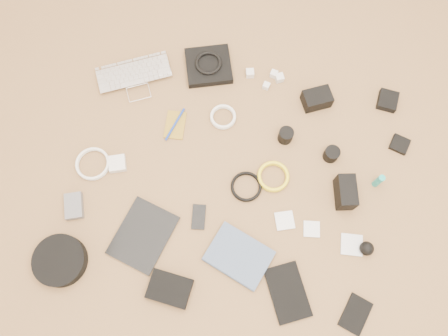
# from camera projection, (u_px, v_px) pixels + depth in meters

# --- Properties ---
(laptop) EXTENTS (0.38, 0.33, 0.03)m
(laptop) POSITION_uv_depth(u_px,v_px,m) (136.00, 82.00, 1.89)
(laptop) COLOR silver
(laptop) RESTS_ON ground
(headphone_pouch) EXTENTS (0.24, 0.23, 0.03)m
(headphone_pouch) POSITION_uv_depth(u_px,v_px,m) (209.00, 66.00, 1.91)
(headphone_pouch) COLOR black
(headphone_pouch) RESTS_ON ground
(headphones) EXTENTS (0.15, 0.15, 0.01)m
(headphones) POSITION_uv_depth(u_px,v_px,m) (208.00, 63.00, 1.88)
(headphones) COLOR black
(headphones) RESTS_ON headphone_pouch
(charger_a) EXTENTS (0.04, 0.04, 0.03)m
(charger_a) POSITION_uv_depth(u_px,v_px,m) (250.00, 73.00, 1.90)
(charger_a) COLOR silver
(charger_a) RESTS_ON ground
(charger_b) EXTENTS (0.04, 0.04, 0.03)m
(charger_b) POSITION_uv_depth(u_px,v_px,m) (279.00, 78.00, 1.89)
(charger_b) COLOR silver
(charger_b) RESTS_ON ground
(charger_c) EXTENTS (0.04, 0.04, 0.03)m
(charger_c) POSITION_uv_depth(u_px,v_px,m) (274.00, 74.00, 1.90)
(charger_c) COLOR silver
(charger_c) RESTS_ON ground
(charger_d) EXTENTS (0.03, 0.03, 0.03)m
(charger_d) POSITION_uv_depth(u_px,v_px,m) (266.00, 86.00, 1.88)
(charger_d) COLOR silver
(charger_d) RESTS_ON ground
(dslr_camera) EXTENTS (0.14, 0.12, 0.07)m
(dslr_camera) POSITION_uv_depth(u_px,v_px,m) (317.00, 99.00, 1.84)
(dslr_camera) COLOR black
(dslr_camera) RESTS_ON ground
(lens_pouch) EXTENTS (0.09, 0.10, 0.03)m
(lens_pouch) POSITION_uv_depth(u_px,v_px,m) (388.00, 101.00, 1.86)
(lens_pouch) COLOR black
(lens_pouch) RESTS_ON ground
(notebook_olive) EXTENTS (0.08, 0.13, 0.01)m
(notebook_olive) POSITION_uv_depth(u_px,v_px,m) (175.00, 125.00, 1.84)
(notebook_olive) COLOR olive
(notebook_olive) RESTS_ON ground
(pen_blue) EXTENTS (0.06, 0.15, 0.01)m
(pen_blue) POSITION_uv_depth(u_px,v_px,m) (175.00, 124.00, 1.83)
(pen_blue) COLOR #132F9B
(pen_blue) RESTS_ON notebook_olive
(cable_white_a) EXTENTS (0.14, 0.14, 0.01)m
(cable_white_a) POSITION_uv_depth(u_px,v_px,m) (223.00, 118.00, 1.84)
(cable_white_a) COLOR white
(cable_white_a) RESTS_ON ground
(lens_a) EXTENTS (0.08, 0.08, 0.06)m
(lens_a) POSITION_uv_depth(u_px,v_px,m) (286.00, 135.00, 1.79)
(lens_a) COLOR black
(lens_a) RESTS_ON ground
(lens_b) EXTENTS (0.07, 0.07, 0.06)m
(lens_b) POSITION_uv_depth(u_px,v_px,m) (331.00, 154.00, 1.77)
(lens_b) COLOR black
(lens_b) RESTS_ON ground
(card_reader) EXTENTS (0.09, 0.09, 0.02)m
(card_reader) POSITION_uv_depth(u_px,v_px,m) (400.00, 144.00, 1.80)
(card_reader) COLOR black
(card_reader) RESTS_ON ground
(power_brick) EXTENTS (0.08, 0.08, 0.03)m
(power_brick) POSITION_uv_depth(u_px,v_px,m) (117.00, 164.00, 1.77)
(power_brick) COLOR silver
(power_brick) RESTS_ON ground
(cable_white_b) EXTENTS (0.15, 0.15, 0.01)m
(cable_white_b) POSITION_uv_depth(u_px,v_px,m) (93.00, 164.00, 1.78)
(cable_white_b) COLOR white
(cable_white_b) RESTS_ON ground
(cable_black) EXTENTS (0.13, 0.13, 0.01)m
(cable_black) POSITION_uv_depth(u_px,v_px,m) (246.00, 187.00, 1.75)
(cable_black) COLOR black
(cable_black) RESTS_ON ground
(cable_yellow) EXTENTS (0.16, 0.16, 0.01)m
(cable_yellow) POSITION_uv_depth(u_px,v_px,m) (273.00, 177.00, 1.76)
(cable_yellow) COLOR yellow
(cable_yellow) RESTS_ON ground
(flash) EXTENTS (0.09, 0.13, 0.09)m
(flash) POSITION_uv_depth(u_px,v_px,m) (346.00, 192.00, 1.70)
(flash) COLOR black
(flash) RESTS_ON ground
(lens_cleaner) EXTENTS (0.03, 0.03, 0.09)m
(lens_cleaner) POSITION_uv_depth(u_px,v_px,m) (378.00, 181.00, 1.72)
(lens_cleaner) COLOR teal
(lens_cleaner) RESTS_ON ground
(battery_charger) EXTENTS (0.09, 0.12, 0.03)m
(battery_charger) POSITION_uv_depth(u_px,v_px,m) (74.00, 206.00, 1.72)
(battery_charger) COLOR #5A5A5F
(battery_charger) RESTS_ON ground
(tablet) EXTENTS (0.26, 0.30, 0.01)m
(tablet) POSITION_uv_depth(u_px,v_px,m) (143.00, 235.00, 1.69)
(tablet) COLOR black
(tablet) RESTS_ON ground
(phone) EXTENTS (0.06, 0.10, 0.01)m
(phone) POSITION_uv_depth(u_px,v_px,m) (199.00, 217.00, 1.71)
(phone) COLOR black
(phone) RESTS_ON ground
(filter_case_left) EXTENTS (0.09, 0.09, 0.01)m
(filter_case_left) POSITION_uv_depth(u_px,v_px,m) (285.00, 221.00, 1.71)
(filter_case_left) COLOR silver
(filter_case_left) RESTS_ON ground
(filter_case_mid) EXTENTS (0.07, 0.07, 0.01)m
(filter_case_mid) POSITION_uv_depth(u_px,v_px,m) (312.00, 229.00, 1.70)
(filter_case_mid) COLOR silver
(filter_case_mid) RESTS_ON ground
(filter_case_right) EXTENTS (0.08, 0.08, 0.01)m
(filter_case_right) POSITION_uv_depth(u_px,v_px,m) (352.00, 245.00, 1.68)
(filter_case_right) COLOR silver
(filter_case_right) RESTS_ON ground
(air_blower) EXTENTS (0.07, 0.07, 0.05)m
(air_blower) POSITION_uv_depth(u_px,v_px,m) (367.00, 248.00, 1.65)
(air_blower) COLOR black
(air_blower) RESTS_ON ground
(headphone_case) EXTENTS (0.22, 0.22, 0.05)m
(headphone_case) POSITION_uv_depth(u_px,v_px,m) (60.00, 261.00, 1.64)
(headphone_case) COLOR black
(headphone_case) RESTS_ON ground
(drive_case) EXTENTS (0.17, 0.13, 0.04)m
(drive_case) POSITION_uv_depth(u_px,v_px,m) (170.00, 289.00, 1.62)
(drive_case) COLOR black
(drive_case) RESTS_ON ground
(paperback) EXTENTS (0.28, 0.25, 0.02)m
(paperback) POSITION_uv_depth(u_px,v_px,m) (227.00, 276.00, 1.64)
(paperback) COLOR #445673
(paperback) RESTS_ON ground
(notebook_black_a) EXTENTS (0.20, 0.24, 0.01)m
(notebook_black_a) POSITION_uv_depth(u_px,v_px,m) (288.00, 292.00, 1.62)
(notebook_black_a) COLOR black
(notebook_black_a) RESTS_ON ground
(notebook_black_b) EXTENTS (0.13, 0.15, 0.01)m
(notebook_black_b) POSITION_uv_depth(u_px,v_px,m) (355.00, 314.00, 1.60)
(notebook_black_b) COLOR black
(notebook_black_b) RESTS_ON ground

